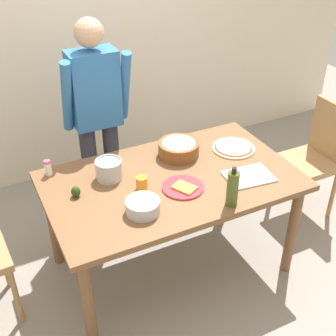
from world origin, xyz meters
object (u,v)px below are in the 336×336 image
at_px(chair_wooden_right, 316,154).
at_px(plate_with_slice, 183,187).
at_px(cup_orange, 142,183).
at_px(dining_table, 171,190).
at_px(steel_pot, 109,169).
at_px(salt_shaker, 48,168).
at_px(olive_oil_bottle, 233,188).
at_px(person_cook, 97,113).
at_px(mixing_bowl_steel, 143,206).
at_px(avocado, 76,192).
at_px(pizza_raw_on_board, 233,148).
at_px(cutting_board_white, 249,176).
at_px(popcorn_bowl, 179,147).

distance_m(chair_wooden_right, plate_with_slice, 1.34).
bearing_deg(plate_with_slice, cup_orange, 154.17).
bearing_deg(dining_table, steel_pot, 152.87).
relative_size(plate_with_slice, salt_shaker, 2.45).
xyz_separation_m(cup_orange, salt_shaker, (-0.48, 0.41, 0.01)).
bearing_deg(olive_oil_bottle, dining_table, 116.19).
height_order(person_cook, chair_wooden_right, person_cook).
bearing_deg(olive_oil_bottle, mixing_bowl_steel, 161.88).
relative_size(mixing_bowl_steel, avocado, 2.86).
bearing_deg(plate_with_slice, chair_wooden_right, 9.42).
distance_m(pizza_raw_on_board, olive_oil_bottle, 0.65).
distance_m(dining_table, steel_pot, 0.43).
height_order(steel_pot, avocado, steel_pot).
height_order(pizza_raw_on_board, salt_shaker, salt_shaker).
distance_m(pizza_raw_on_board, plate_with_slice, 0.61).
relative_size(mixing_bowl_steel, cutting_board_white, 0.67).
xyz_separation_m(chair_wooden_right, cup_orange, (-1.54, -0.11, 0.26)).
bearing_deg(avocado, pizza_raw_on_board, 2.62).
xyz_separation_m(pizza_raw_on_board, salt_shaker, (-1.25, 0.25, 0.04)).
relative_size(dining_table, popcorn_bowl, 5.71).
bearing_deg(mixing_bowl_steel, cutting_board_white, 1.96).
distance_m(pizza_raw_on_board, cutting_board_white, 0.36).
bearing_deg(plate_with_slice, cutting_board_white, -10.04).
distance_m(olive_oil_bottle, salt_shaker, 1.18).
relative_size(pizza_raw_on_board, mixing_bowl_steel, 1.52).
bearing_deg(salt_shaker, popcorn_bowl, -10.32).
height_order(pizza_raw_on_board, olive_oil_bottle, olive_oil_bottle).
bearing_deg(popcorn_bowl, cup_orange, -146.84).
bearing_deg(cup_orange, person_cook, 90.98).
xyz_separation_m(plate_with_slice, cutting_board_white, (0.43, -0.08, -0.00)).
bearing_deg(mixing_bowl_steel, person_cook, 85.80).
bearing_deg(avocado, olive_oil_bottle, -31.11).
relative_size(plate_with_slice, avocado, 3.71).
distance_m(olive_oil_bottle, cup_orange, 0.56).
bearing_deg(popcorn_bowl, plate_with_slice, -113.38).
xyz_separation_m(mixing_bowl_steel, cup_orange, (0.09, 0.21, 0.00)).
height_order(dining_table, plate_with_slice, plate_with_slice).
bearing_deg(dining_table, person_cook, 106.74).
height_order(salt_shaker, cutting_board_white, salt_shaker).
relative_size(pizza_raw_on_board, olive_oil_bottle, 1.19).
xyz_separation_m(pizza_raw_on_board, cup_orange, (-0.77, -0.16, 0.03)).
bearing_deg(chair_wooden_right, dining_table, -176.26).
distance_m(plate_with_slice, steel_pot, 0.49).
xyz_separation_m(person_cook, pizza_raw_on_board, (0.79, -0.62, -0.17)).
relative_size(popcorn_bowl, steel_pot, 1.61).
distance_m(plate_with_slice, popcorn_bowl, 0.40).
bearing_deg(pizza_raw_on_board, dining_table, -166.23).
relative_size(person_cook, avocado, 23.14).
relative_size(pizza_raw_on_board, popcorn_bowl, 1.08).
bearing_deg(cup_orange, dining_table, 5.19).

